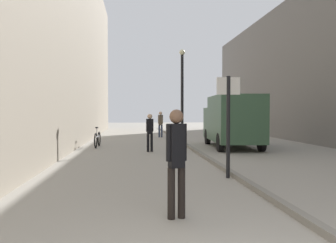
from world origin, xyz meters
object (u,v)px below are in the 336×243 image
Objects in this scene: pedestrian_main_foreground at (150,130)px; pedestrian_mid_block at (176,156)px; pedestrian_far_crossing at (160,122)px; delivery_van at (232,120)px; lamp_post at (182,91)px; bicycle_leaning at (97,139)px; street_sign_post at (228,118)px.

pedestrian_main_foreground is 0.93× the size of pedestrian_mid_block.
pedestrian_main_foreground is 0.93× the size of pedestrian_far_crossing.
delivery_van is (3.98, 10.34, 0.31)m from pedestrian_mid_block.
lamp_post reaches higher than bicycle_leaning.
lamp_post reaches higher than pedestrian_main_foreground.
pedestrian_mid_block is 0.36× the size of lamp_post.
street_sign_post is (-2.25, -7.20, 0.24)m from delivery_van.
pedestrian_far_crossing is at bearing 95.52° from lamp_post.
pedestrian_main_foreground is 0.62× the size of street_sign_post.
lamp_post is at bearing -96.67° from pedestrian_far_crossing.
street_sign_post is (1.73, 3.13, 0.55)m from pedestrian_mid_block.
street_sign_post is at bearing -99.71° from pedestrian_far_crossing.
lamp_post reaches higher than delivery_van.
delivery_van is 1.06× the size of lamp_post.
pedestrian_main_foreground is 0.32× the size of delivery_van.
pedestrian_main_foreground is at bearing -158.26° from delivery_van.
pedestrian_far_crossing is at bearing -111.93° from pedestrian_main_foreground.
pedestrian_main_foreground is 3.28m from lamp_post.
street_sign_post reaches higher than pedestrian_far_crossing.
lamp_post is (-2.27, 0.86, 1.42)m from delivery_van.
pedestrian_far_crossing is (1.11, 8.24, 0.07)m from pedestrian_main_foreground.
bicycle_leaning is at bearing -179.70° from lamp_post.
pedestrian_far_crossing is 6.35m from lamp_post.
pedestrian_mid_block reaches higher than bicycle_leaning.
street_sign_post reaches higher than delivery_van.
street_sign_post is (0.61, -14.14, 0.55)m from pedestrian_far_crossing.
pedestrian_far_crossing is 14.16m from street_sign_post.
street_sign_post is 1.47× the size of bicycle_leaning.
delivery_van reaches higher than bicycle_leaning.
street_sign_post is at bearing -60.12° from bicycle_leaning.
bicycle_leaning is (-4.13, 8.04, -1.16)m from street_sign_post.
bicycle_leaning is at bearing -132.19° from pedestrian_far_crossing.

